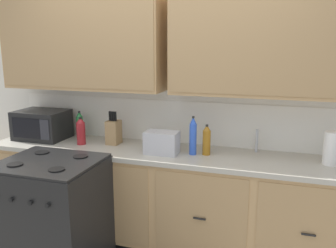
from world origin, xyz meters
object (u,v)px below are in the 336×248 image
(stove_range, at_px, (53,217))
(bottle_green, at_px, (80,126))
(paper_towel_roll, at_px, (331,148))
(bottle_red, at_px, (81,131))
(bottle_blue, at_px, (193,136))
(toaster, at_px, (162,143))
(bottle_amber, at_px, (207,140))
(knife_block, at_px, (114,132))
(microwave, at_px, (42,125))

(stove_range, height_order, bottle_green, bottle_green)
(stove_range, xyz_separation_m, bottle_green, (-0.18, 0.76, 0.57))
(paper_towel_roll, relative_size, bottle_green, 0.94)
(bottle_red, bearing_deg, bottle_blue, 0.56)
(toaster, relative_size, bottle_amber, 1.08)
(bottle_blue, height_order, bottle_amber, bottle_blue)
(stove_range, distance_m, bottle_red, 0.82)
(knife_block, height_order, bottle_green, knife_block)
(knife_block, xyz_separation_m, bottle_amber, (0.90, -0.07, 0.01))
(microwave, xyz_separation_m, bottle_green, (0.37, 0.09, -0.00))
(paper_towel_roll, bearing_deg, microwave, -179.89)
(stove_range, distance_m, bottle_green, 0.97)
(paper_towel_roll, relative_size, bottle_red, 1.01)
(microwave, distance_m, bottle_red, 0.48)
(microwave, relative_size, bottle_blue, 1.46)
(stove_range, relative_size, bottle_blue, 2.89)
(toaster, xyz_separation_m, knife_block, (-0.53, 0.15, 0.02))
(stove_range, relative_size, bottle_red, 3.68)
(knife_block, distance_m, bottle_blue, 0.79)
(bottle_red, distance_m, bottle_green, 0.20)
(stove_range, bearing_deg, knife_block, 73.42)
(knife_block, distance_m, bottle_green, 0.40)
(paper_towel_roll, xyz_separation_m, bottle_green, (-2.25, 0.09, 0.01))
(bottle_green, bearing_deg, stove_range, -76.54)
(knife_block, relative_size, paper_towel_roll, 1.19)
(toaster, relative_size, bottle_blue, 0.85)
(bottle_amber, bearing_deg, knife_block, 175.34)
(microwave, bearing_deg, bottle_amber, -1.32)
(toaster, height_order, bottle_red, bottle_red)
(knife_block, bearing_deg, paper_towel_roll, -0.92)
(microwave, relative_size, paper_towel_roll, 1.85)
(paper_towel_roll, height_order, bottle_green, bottle_green)
(microwave, distance_m, bottle_green, 0.38)
(microwave, xyz_separation_m, bottle_red, (0.48, -0.07, -0.01))
(bottle_red, bearing_deg, bottle_amber, 1.73)
(bottle_red, bearing_deg, paper_towel_roll, 2.11)
(bottle_amber, bearing_deg, bottle_green, 174.11)
(stove_range, bearing_deg, bottle_blue, 31.38)
(stove_range, relative_size, bottle_green, 3.43)
(toaster, distance_m, paper_towel_roll, 1.34)
(bottle_amber, bearing_deg, bottle_red, -178.27)
(bottle_blue, bearing_deg, toaster, -168.54)
(toaster, bearing_deg, bottle_blue, 11.46)
(bottle_blue, bearing_deg, paper_towel_roll, 3.64)
(toaster, xyz_separation_m, bottle_red, (-0.81, 0.04, 0.03))
(knife_block, bearing_deg, bottle_amber, -4.66)
(toaster, relative_size, knife_block, 0.90)
(microwave, xyz_separation_m, bottle_amber, (1.66, -0.04, -0.01))
(stove_range, xyz_separation_m, bottle_red, (-0.07, 0.60, 0.56))
(stove_range, bearing_deg, bottle_red, 96.83)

